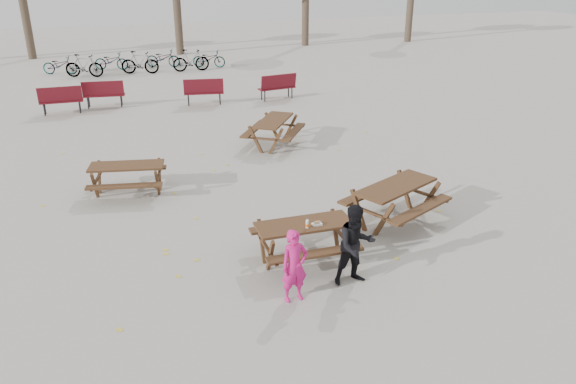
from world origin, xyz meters
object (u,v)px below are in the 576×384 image
object	(u,v)px
food_tray	(317,224)
picnic_table_north	(128,179)
adult	(356,245)
child	(294,266)
soda_bottle	(307,224)
picnic_table_east	(395,203)
picnic_table_far	(274,132)
main_picnic_table	(304,232)

from	to	relation	value
food_tray	picnic_table_north	world-z (taller)	food_tray
adult	picnic_table_north	distance (m)	6.42
food_tray	child	world-z (taller)	child
soda_bottle	adult	xyz separation A→B (m)	(0.60, -0.81, -0.11)
food_tray	picnic_table_north	distance (m)	5.49
food_tray	soda_bottle	size ratio (longest dim) A/B	1.06
adult	picnic_table_east	world-z (taller)	adult
soda_bottle	picnic_table_far	size ratio (longest dim) A/B	0.09
picnic_table_far	picnic_table_east	bearing A→B (deg)	-136.52
soda_bottle	picnic_table_east	xyz separation A→B (m)	(2.44, 1.19, -0.42)
adult	picnic_table_far	world-z (taller)	adult
soda_bottle	child	xyz separation A→B (m)	(-0.58, -1.00, -0.21)
food_tray	picnic_table_far	xyz separation A→B (m)	(1.22, 6.97, -0.39)
soda_bottle	child	distance (m)	1.18
picnic_table_north	picnic_table_far	bearing A→B (deg)	40.46
food_tray	child	xyz separation A→B (m)	(-0.79, -1.06, -0.15)
child	food_tray	bearing A→B (deg)	45.59
food_tray	picnic_table_north	xyz separation A→B (m)	(-3.18, 4.45, -0.42)
food_tray	adult	bearing A→B (deg)	-65.85
soda_bottle	adult	size ratio (longest dim) A/B	0.11
food_tray	picnic_table_east	distance (m)	2.53
child	picnic_table_far	distance (m)	8.27
child	picnic_table_east	bearing A→B (deg)	28.38
soda_bottle	child	world-z (taller)	child
child	soda_bottle	bearing A→B (deg)	52.34
picnic_table_east	picnic_table_north	distance (m)	6.35
food_tray	soda_bottle	distance (m)	0.22
soda_bottle	adult	world-z (taller)	adult
main_picnic_table	adult	world-z (taller)	adult
picnic_table_north	child	bearing A→B (deg)	-55.77
child	adult	size ratio (longest dim) A/B	0.86
main_picnic_table	adult	size ratio (longest dim) A/B	1.21
main_picnic_table	picnic_table_far	size ratio (longest dim) A/B	0.96
soda_bottle	adult	bearing A→B (deg)	-53.64
picnic_table_east	soda_bottle	bearing A→B (deg)	-179.93
picnic_table_east	main_picnic_table	bearing A→B (deg)	176.43
adult	picnic_table_east	distance (m)	2.74
food_tray	picnic_table_north	size ratio (longest dim) A/B	0.10
soda_bottle	child	size ratio (longest dim) A/B	0.13
food_tray	adult	distance (m)	0.95
child	picnic_table_north	bearing A→B (deg)	105.81
child	picnic_table_far	xyz separation A→B (m)	(2.01, 8.02, -0.24)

